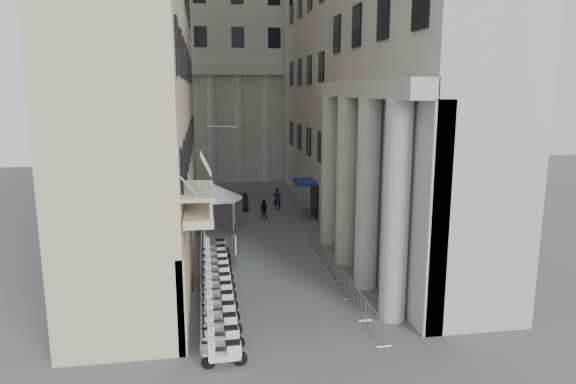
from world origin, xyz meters
The scene contains 28 objects.
far_building centered at (0.00, 48.00, 15.00)m, with size 22.00×10.00×30.00m, color beige.
iron_fence centered at (-4.30, 18.00, 0.00)m, with size 0.30×28.00×1.40m, color black, non-canonical shape.
blue_awning centered at (4.15, 26.00, 0.00)m, with size 1.60×3.00×3.00m, color navy, non-canonical shape.
flag centered at (-4.00, 5.00, 0.00)m, with size 1.00×1.40×8.20m, color #9E0C11, non-canonical shape.
scooter_0 centered at (-3.51, 3.01, 0.00)m, with size 0.56×1.40×1.50m, color silver, non-canonical shape.
scooter_1 centered at (-3.51, 4.26, 0.00)m, with size 0.56×1.40×1.50m, color silver, non-canonical shape.
scooter_2 centered at (-3.51, 5.51, 0.00)m, with size 0.56×1.40×1.50m, color silver, non-canonical shape.
scooter_3 centered at (-3.51, 6.76, 0.00)m, with size 0.56×1.40×1.50m, color silver, non-canonical shape.
scooter_4 centered at (-3.51, 8.01, 0.00)m, with size 0.56×1.40×1.50m, color silver, non-canonical shape.
scooter_5 centered at (-3.51, 9.27, 0.00)m, with size 0.56×1.40×1.50m, color silver, non-canonical shape.
scooter_6 centered at (-3.51, 10.52, 0.00)m, with size 0.56×1.40×1.50m, color silver, non-canonical shape.
scooter_7 centered at (-3.51, 11.77, 0.00)m, with size 0.56×1.40×1.50m, color silver, non-canonical shape.
scooter_8 centered at (-3.51, 13.02, 0.00)m, with size 0.56×1.40×1.50m, color silver, non-canonical shape.
scooter_9 centered at (-3.51, 14.27, 0.00)m, with size 0.56×1.40×1.50m, color silver, non-canonical shape.
scooter_10 centered at (-3.51, 15.52, 0.00)m, with size 0.56×1.40×1.50m, color silver, non-canonical shape.
scooter_11 centered at (-3.51, 16.77, 0.00)m, with size 0.56×1.40×1.50m, color silver, non-canonical shape.
barrier_0 centered at (2.98, 4.68, 0.00)m, with size 0.60×2.40×1.10m, color #9C9EA3, non-canonical shape.
barrier_1 centered at (2.98, 7.18, 0.00)m, with size 0.60×2.40×1.10m, color #9C9EA3, non-canonical shape.
barrier_2 centered at (2.98, 9.68, 0.00)m, with size 0.60×2.40×1.10m, color #9C9EA3, non-canonical shape.
barrier_3 centered at (2.98, 12.18, 0.00)m, with size 0.60×2.40×1.10m, color #9C9EA3, non-canonical shape.
barrier_4 centered at (2.98, 14.68, 0.00)m, with size 0.60×2.40×1.10m, color #9C9EA3, non-canonical shape.
barrier_5 centered at (2.98, 17.18, 0.00)m, with size 0.60×2.40×1.10m, color #9C9EA3, non-canonical shape.
security_tent centered at (-3.60, 22.95, 2.96)m, with size 4.36×4.36×3.55m.
street_lamp centered at (-3.41, 27.28, 4.44)m, with size 2.45×0.38×7.51m.
info_kiosk centered at (-2.49, 14.85, 1.01)m, with size 0.32×0.95×2.00m.
pedestrian_a centered at (2.19, 28.64, 0.96)m, with size 0.70×0.46×1.92m, color #0E1039.
pedestrian_b centered at (0.67, 25.88, 0.79)m, with size 0.77×0.60×1.58m, color black.
pedestrian_c centered at (-0.63, 28.56, 0.83)m, with size 0.81×0.53×1.65m, color black.
Camera 1 is at (-4.06, -14.99, 10.33)m, focal length 32.00 mm.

